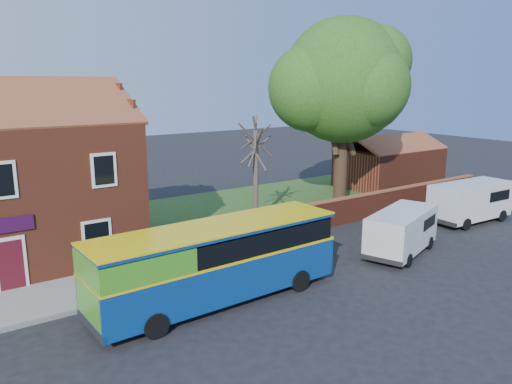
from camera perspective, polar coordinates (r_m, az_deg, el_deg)
ground at (r=18.73m, az=0.49°, el=-13.94°), size 120.00×120.00×0.00m
pavement at (r=21.30m, az=-25.18°, el=-11.62°), size 18.00×3.50×0.12m
kerb at (r=19.71m, az=-24.27°, el=-13.48°), size 18.00×0.15×0.14m
grass_strip at (r=35.99m, az=5.47°, el=-0.87°), size 26.00×12.00×0.04m
boundary_wall at (r=31.60m, az=12.52°, el=-1.54°), size 22.00×0.38×1.60m
outbuilding at (r=41.96m, az=14.98°, el=2.90°), size 8.20×5.06×4.17m
bus at (r=19.06m, az=-5.28°, el=-7.83°), size 10.07×2.89×3.04m
van_near at (r=25.52m, az=16.32°, el=-4.21°), size 5.30×3.49×2.17m
van_far at (r=32.68m, az=23.33°, el=-0.87°), size 5.52×2.45×2.39m
large_tree at (r=33.62m, az=9.83°, el=11.99°), size 10.16×8.04×12.39m
bare_tree at (r=28.92m, az=-0.03°, el=2.20°), size 2.30×2.74×6.13m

